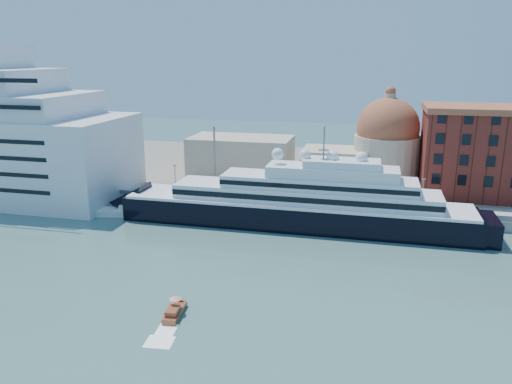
# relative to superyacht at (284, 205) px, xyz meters

# --- Properties ---
(ground) EXTENTS (400.00, 400.00, 0.00)m
(ground) POSITION_rel_superyacht_xyz_m (0.38, -23.00, -4.60)
(ground) COLOR #375F5D
(ground) RESTS_ON ground
(quay) EXTENTS (180.00, 10.00, 2.50)m
(quay) POSITION_rel_superyacht_xyz_m (0.38, 11.00, -3.35)
(quay) COLOR gray
(quay) RESTS_ON ground
(land) EXTENTS (260.00, 72.00, 2.00)m
(land) POSITION_rel_superyacht_xyz_m (0.38, 52.00, -3.60)
(land) COLOR slate
(land) RESTS_ON ground
(quay_fence) EXTENTS (180.00, 0.10, 1.20)m
(quay_fence) POSITION_rel_superyacht_xyz_m (0.38, 6.50, -1.50)
(quay_fence) COLOR slate
(quay_fence) RESTS_ON quay
(superyacht) EXTENTS (89.12, 12.36, 26.64)m
(superyacht) POSITION_rel_superyacht_xyz_m (0.00, 0.00, 0.00)
(superyacht) COLOR black
(superyacht) RESTS_ON ground
(service_barge) EXTENTS (13.50, 6.65, 2.91)m
(service_barge) POSITION_rel_superyacht_xyz_m (-39.52, -2.33, -3.76)
(service_barge) COLOR white
(service_barge) RESTS_ON ground
(water_taxi) EXTENTS (2.72, 6.44, 2.97)m
(water_taxi) POSITION_rel_superyacht_xyz_m (-8.27, -44.54, -3.88)
(water_taxi) COLOR maroon
(water_taxi) RESTS_ON ground
(warehouse) EXTENTS (43.00, 19.00, 23.25)m
(warehouse) POSITION_rel_superyacht_xyz_m (52.38, 29.00, 9.19)
(warehouse) COLOR maroon
(warehouse) RESTS_ON land
(church) EXTENTS (66.00, 18.00, 25.50)m
(church) POSITION_rel_superyacht_xyz_m (6.77, 34.72, 6.31)
(church) COLOR beige
(church) RESTS_ON land
(lamp_posts) EXTENTS (120.80, 2.40, 18.00)m
(lamp_posts) POSITION_rel_superyacht_xyz_m (-12.29, 9.27, 5.24)
(lamp_posts) COLOR slate
(lamp_posts) RESTS_ON quay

